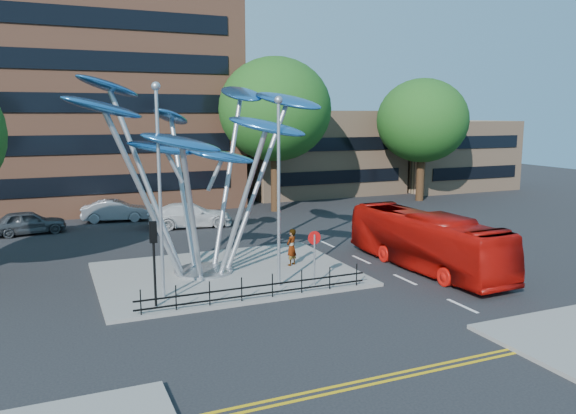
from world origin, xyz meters
name	(u,v)px	position (x,y,z in m)	size (l,w,h in m)	color
ground	(296,312)	(0.00, 0.00, 0.00)	(120.00, 120.00, 0.00)	black
traffic_island	(227,274)	(-1.00, 6.00, 0.07)	(12.00, 9.00, 0.15)	slate
double_yellow_near	(379,377)	(0.00, -6.00, 0.01)	(40.00, 0.12, 0.01)	gold
double_yellow_far	(385,381)	(0.00, -6.30, 0.01)	(40.00, 0.12, 0.01)	gold
brick_tower	(72,24)	(-6.00, 32.00, 15.00)	(25.00, 15.00, 30.00)	brown
low_building_near	(320,152)	(16.00, 30.00, 4.00)	(15.00, 8.00, 8.00)	tan
low_building_far	(449,155)	(30.00, 28.00, 3.50)	(12.00, 8.00, 7.00)	tan
tree_right	(275,110)	(8.00, 22.00, 8.04)	(8.80, 8.80, 12.11)	black
tree_far	(422,121)	(22.00, 22.00, 7.11)	(8.00, 8.00, 10.81)	black
leaf_sculpture	(198,132)	(-2.07, 6.68, 6.87)	(12.72, 9.54, 9.51)	#9EA0A5
street_lamp_left	(159,173)	(-4.50, 3.50, 5.36)	(0.36, 0.36, 8.80)	#9EA0A5
street_lamp_right	(279,175)	(0.50, 3.00, 5.09)	(0.36, 0.36, 8.30)	#9EA0A5
traffic_light_island	(154,246)	(-5.00, 2.50, 2.61)	(0.28, 0.18, 3.42)	black
no_entry_sign_island	(314,249)	(2.00, 2.52, 1.82)	(0.60, 0.10, 2.45)	#9EA0A5
pedestrian_railing_front	(257,290)	(-1.00, 1.70, 0.55)	(10.00, 0.06, 1.00)	black
red_bus	(426,241)	(8.50, 3.16, 1.43)	(2.41, 10.28, 2.86)	#AB0D07
pedestrian	(292,247)	(2.41, 5.97, 1.08)	(0.68, 0.45, 1.86)	gray
parked_car_left	(28,222)	(-10.00, 20.11, 0.78)	(1.84, 4.57, 1.56)	#45494E
parked_car_mid	(115,211)	(-4.29, 22.54, 0.78)	(1.64, 4.71, 1.55)	#9E9FA5
parked_car_right	(190,215)	(0.21, 18.33, 0.82)	(2.31, 5.67, 1.65)	silver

